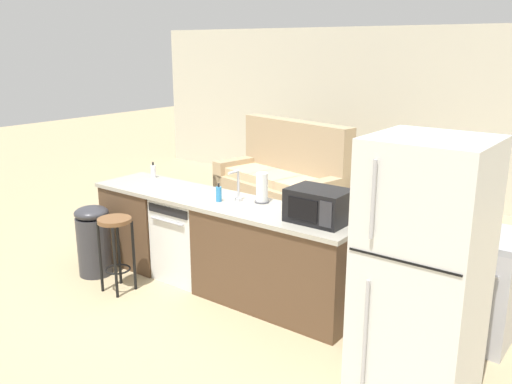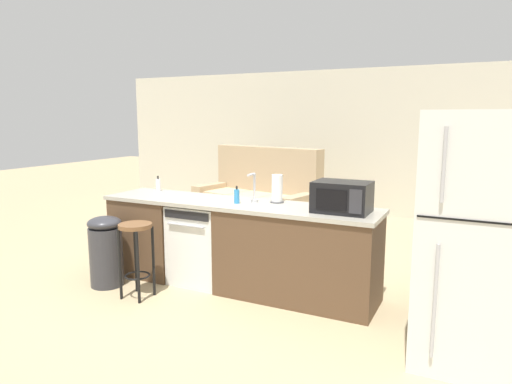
% 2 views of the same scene
% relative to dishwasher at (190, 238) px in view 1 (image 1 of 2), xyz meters
% --- Properties ---
extents(ground_plane, '(24.00, 24.00, 0.00)m').
position_rel_dishwasher_xyz_m(ground_plane, '(0.25, 0.00, -0.42)').
color(ground_plane, tan).
extents(wall_back, '(10.00, 0.06, 2.60)m').
position_rel_dishwasher_xyz_m(wall_back, '(0.55, 4.20, 0.88)').
color(wall_back, beige).
rests_on(wall_back, ground_plane).
extents(kitchen_counter, '(2.94, 0.66, 0.90)m').
position_rel_dishwasher_xyz_m(kitchen_counter, '(0.49, 0.00, -0.00)').
color(kitchen_counter, brown).
rests_on(kitchen_counter, ground_plane).
extents(dishwasher, '(0.58, 0.61, 0.84)m').
position_rel_dishwasher_xyz_m(dishwasher, '(0.00, 0.00, 0.00)').
color(dishwasher, white).
rests_on(dishwasher, ground_plane).
extents(stove_range, '(0.76, 0.68, 0.90)m').
position_rel_dishwasher_xyz_m(stove_range, '(2.60, 0.55, 0.03)').
color(stove_range, '#B7B7BC').
rests_on(stove_range, ground_plane).
extents(refrigerator, '(0.72, 0.73, 1.80)m').
position_rel_dishwasher_xyz_m(refrigerator, '(2.60, -0.55, 0.48)').
color(refrigerator, silver).
rests_on(refrigerator, ground_plane).
extents(microwave, '(0.50, 0.37, 0.28)m').
position_rel_dishwasher_xyz_m(microwave, '(1.50, -0.00, 0.62)').
color(microwave, black).
rests_on(microwave, kitchen_counter).
extents(sink_faucet, '(0.07, 0.18, 0.30)m').
position_rel_dishwasher_xyz_m(sink_faucet, '(0.58, 0.06, 0.61)').
color(sink_faucet, silver).
rests_on(sink_faucet, kitchen_counter).
extents(paper_towel_roll, '(0.14, 0.14, 0.28)m').
position_rel_dishwasher_xyz_m(paper_towel_roll, '(0.79, 0.17, 0.62)').
color(paper_towel_roll, '#4C4C51').
rests_on(paper_towel_roll, kitchen_counter).
extents(soap_bottle, '(0.06, 0.06, 0.18)m').
position_rel_dishwasher_xyz_m(soap_bottle, '(0.44, -0.05, 0.55)').
color(soap_bottle, '#338CCC').
rests_on(soap_bottle, kitchen_counter).
extents(dish_soap_bottle, '(0.06, 0.06, 0.18)m').
position_rel_dishwasher_xyz_m(dish_soap_bottle, '(-0.75, 0.22, 0.55)').
color(dish_soap_bottle, silver).
rests_on(dish_soap_bottle, kitchen_counter).
extents(kettle, '(0.21, 0.17, 0.19)m').
position_rel_dishwasher_xyz_m(kettle, '(2.43, 0.68, 0.56)').
color(kettle, red).
rests_on(kettle, stove_range).
extents(bar_stool, '(0.32, 0.32, 0.74)m').
position_rel_dishwasher_xyz_m(bar_stool, '(-0.33, -0.67, 0.11)').
color(bar_stool, brown).
rests_on(bar_stool, ground_plane).
extents(trash_bin, '(0.35, 0.35, 0.74)m').
position_rel_dishwasher_xyz_m(trash_bin, '(-0.84, -0.56, -0.04)').
color(trash_bin, '#333338').
rests_on(trash_bin, ground_plane).
extents(couch, '(2.14, 1.30, 1.27)m').
position_rel_dishwasher_xyz_m(couch, '(-0.60, 2.59, -0.03)').
color(couch, tan).
rests_on(couch, ground_plane).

